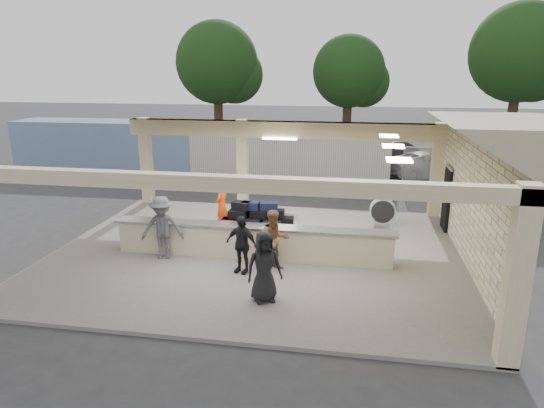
% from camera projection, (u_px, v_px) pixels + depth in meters
% --- Properties ---
extents(ground, '(120.00, 120.00, 0.00)m').
position_uv_depth(ground, '(256.00, 254.00, 14.66)').
color(ground, '#2C2C2F').
rests_on(ground, ground).
extents(pavilion, '(12.01, 10.00, 3.55)m').
position_uv_depth(pavilion, '(267.00, 206.00, 14.89)').
color(pavilion, '#65615D').
rests_on(pavilion, ground).
extents(baggage_counter, '(8.20, 0.58, 0.98)m').
position_uv_depth(baggage_counter, '(252.00, 242.00, 14.03)').
color(baggage_counter, '#C2B191').
rests_on(baggage_counter, pavilion).
extents(luggage_cart, '(2.44, 1.64, 1.36)m').
position_uv_depth(luggage_cart, '(256.00, 220.00, 15.09)').
color(luggage_cart, silver).
rests_on(luggage_cart, pavilion).
extents(drum_fan, '(0.90, 0.50, 1.00)m').
position_uv_depth(drum_fan, '(383.00, 211.00, 16.86)').
color(drum_fan, silver).
rests_on(drum_fan, pavilion).
extents(baggage_handler, '(0.47, 0.68, 1.70)m').
position_uv_depth(baggage_handler, '(222.00, 206.00, 16.35)').
color(baggage_handler, '#F4460C').
rests_on(baggage_handler, pavilion).
extents(passenger_a, '(0.89, 0.71, 1.69)m').
position_uv_depth(passenger_a, '(275.00, 240.00, 13.08)').
color(passenger_a, brown).
rests_on(passenger_a, pavilion).
extents(passenger_b, '(0.99, 0.61, 1.59)m').
position_uv_depth(passenger_b, '(241.00, 244.00, 12.93)').
color(passenger_b, black).
rests_on(passenger_b, pavilion).
extents(passenger_c, '(1.26, 0.72, 1.85)m').
position_uv_depth(passenger_c, '(162.00, 228.00, 13.85)').
color(passenger_c, '#454549').
rests_on(passenger_c, pavilion).
extents(passenger_d, '(0.90, 0.67, 1.72)m').
position_uv_depth(passenger_d, '(264.00, 267.00, 11.32)').
color(passenger_d, black).
rests_on(passenger_d, pavilion).
extents(car_white_a, '(5.11, 3.84, 1.32)m').
position_uv_depth(car_white_a, '(433.00, 164.00, 24.93)').
color(car_white_a, white).
rests_on(car_white_a, ground).
extents(car_white_b, '(4.79, 1.81, 1.51)m').
position_uv_depth(car_white_b, '(504.00, 159.00, 25.79)').
color(car_white_b, white).
rests_on(car_white_b, ground).
extents(car_dark, '(4.06, 3.43, 1.33)m').
position_uv_depth(car_dark, '(399.00, 154.00, 27.84)').
color(car_dark, black).
rests_on(car_dark, ground).
extents(container_white, '(12.40, 3.46, 2.65)m').
position_uv_depth(container_white, '(269.00, 151.00, 24.88)').
color(container_white, silver).
rests_on(container_white, ground).
extents(container_blue, '(10.36, 2.67, 2.68)m').
position_uv_depth(container_blue, '(111.00, 145.00, 26.59)').
color(container_blue, '#6884A6').
rests_on(container_blue, ground).
extents(tree_left, '(6.60, 6.30, 9.00)m').
position_uv_depth(tree_left, '(222.00, 66.00, 37.34)').
color(tree_left, '#382619').
rests_on(tree_left, ground).
extents(tree_mid, '(6.00, 5.60, 8.00)m').
position_uv_depth(tree_mid, '(353.00, 74.00, 37.74)').
color(tree_mid, '#382619').
rests_on(tree_mid, ground).
extents(tree_right, '(7.20, 7.00, 10.00)m').
position_uv_depth(tree_right, '(524.00, 57.00, 34.46)').
color(tree_right, '#382619').
rests_on(tree_right, ground).
extents(adjacent_building, '(6.00, 8.00, 3.20)m').
position_uv_depth(adjacent_building, '(503.00, 155.00, 22.13)').
color(adjacent_building, '#B6B290').
rests_on(adjacent_building, ground).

